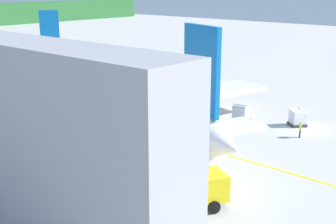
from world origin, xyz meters
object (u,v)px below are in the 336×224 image
object	(u,v)px
airliner_foreground	(120,95)
crew_loader_right	(199,126)
cargo_container_near	(298,118)
crew_marshaller	(300,128)
cargo_container_far	(241,113)
crew_loader_left	(36,166)
service_truck_fuel	(184,191)

from	to	relation	value
airliner_foreground	crew_loader_right	world-z (taller)	airliner_foreground
cargo_container_near	crew_marshaller	bearing A→B (deg)	-150.07
airliner_foreground	cargo_container_far	world-z (taller)	airliner_foreground
cargo_container_far	crew_loader_left	distance (m)	23.74
cargo_container_near	crew_marshaller	xyz separation A→B (m)	(-3.46, -1.99, 0.09)
crew_loader_left	crew_loader_right	world-z (taller)	crew_loader_right
cargo_container_far	crew_marshaller	xyz separation A→B (m)	(-0.55, -7.22, -0.04)
crew_marshaller	crew_loader_left	size ratio (longest dim) A/B	0.92
service_truck_fuel	crew_loader_left	distance (m)	12.55
service_truck_fuel	crew_loader_left	xyz separation A→B (m)	(-3.57, 12.03, -0.36)
service_truck_fuel	cargo_container_near	distance (m)	23.00
airliner_foreground	service_truck_fuel	world-z (taller)	airliner_foreground
crew_marshaller	crew_loader_left	distance (m)	25.37
cargo_container_near	cargo_container_far	size ratio (longest dim) A/B	1.09
cargo_container_near	crew_marshaller	world-z (taller)	cargo_container_near
service_truck_fuel	crew_marshaller	bearing A→B (deg)	3.22
cargo_container_far	crew_marshaller	size ratio (longest dim) A/B	1.29
crew_marshaller	airliner_foreground	bearing A→B (deg)	119.73
service_truck_fuel	cargo_container_near	size ratio (longest dim) A/B	2.79
crew_loader_left	airliner_foreground	bearing A→B (deg)	20.74
airliner_foreground	service_truck_fuel	xyz separation A→B (m)	(-10.11, -17.21, -1.99)
cargo_container_near	crew_marshaller	size ratio (longest dim) A/B	1.41
service_truck_fuel	cargo_container_near	world-z (taller)	service_truck_fuel
airliner_foreground	cargo_container_near	distance (m)	19.15
crew_loader_left	crew_marshaller	bearing A→B (deg)	-25.54
service_truck_fuel	crew_loader_right	distance (m)	15.73
cargo_container_near	service_truck_fuel	bearing A→B (deg)	-172.30
cargo_container_far	crew_loader_right	distance (m)	6.87
service_truck_fuel	crew_marshaller	world-z (taller)	service_truck_fuel
cargo_container_far	crew_loader_right	size ratio (longest dim) A/B	1.18
cargo_container_near	crew_loader_left	xyz separation A→B (m)	(-26.36, 8.95, 0.18)
cargo_container_far	crew_loader_right	bearing A→B (deg)	175.73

